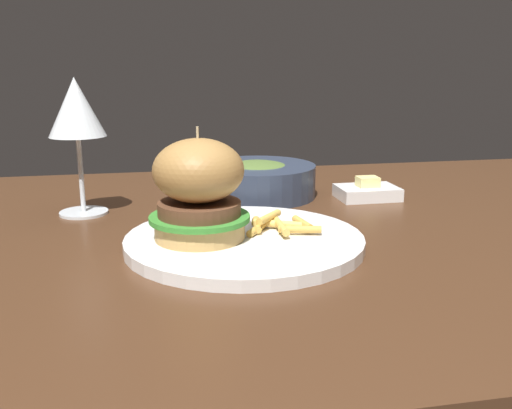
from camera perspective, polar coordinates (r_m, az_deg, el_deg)
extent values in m
cube|color=#472B19|center=(0.78, 3.97, -3.40)|extent=(1.34, 0.85, 0.04)
cylinder|color=#472B19|center=(1.48, 23.54, -11.21)|extent=(0.06, 0.06, 0.70)
cylinder|color=white|center=(0.68, -1.16, -3.70)|extent=(0.28, 0.28, 0.01)
cylinder|color=tan|center=(0.67, -5.63, -2.46)|extent=(0.11, 0.11, 0.02)
cylinder|color=#38842D|center=(0.67, -5.66, -1.31)|extent=(0.12, 0.12, 0.01)
cylinder|color=brown|center=(0.66, -5.69, -0.40)|extent=(0.10, 0.10, 0.02)
ellipsoid|color=#A97A41|center=(0.65, -5.78, 3.40)|extent=(0.11, 0.11, 0.07)
cylinder|color=#CCB78C|center=(0.65, -5.84, 5.57)|extent=(0.00, 0.00, 0.05)
cylinder|color=gold|center=(0.69, 0.15, -2.44)|extent=(0.03, 0.05, 0.01)
cylinder|color=gold|center=(0.68, 4.40, -2.49)|extent=(0.05, 0.02, 0.01)
cylinder|color=gold|center=(0.70, 0.09, -2.02)|extent=(0.02, 0.05, 0.01)
cylinder|color=#EABC5B|center=(0.70, 2.27, -1.96)|extent=(0.06, 0.04, 0.01)
cylinder|color=#E0B251|center=(0.70, 1.29, -1.27)|extent=(0.04, 0.04, 0.01)
cylinder|color=#E0B251|center=(0.70, 2.36, -2.01)|extent=(0.01, 0.07, 0.01)
cylinder|color=gold|center=(0.70, 4.67, -1.87)|extent=(0.02, 0.05, 0.01)
cylinder|color=silver|center=(0.87, -16.83, -0.77)|extent=(0.07, 0.07, 0.00)
cylinder|color=silver|center=(0.86, -17.10, 2.90)|extent=(0.01, 0.01, 0.11)
cone|color=silver|center=(0.84, -17.57, 9.28)|extent=(0.08, 0.08, 0.08)
cube|color=white|center=(0.94, 11.05, 1.18)|extent=(0.10, 0.07, 0.02)
cube|color=#F4E58C|center=(0.93, 11.10, 2.25)|extent=(0.03, 0.03, 0.02)
cylinder|color=#2D384C|center=(0.93, 0.14, 2.41)|extent=(0.19, 0.19, 0.05)
ellipsoid|color=#4C662D|center=(0.93, 0.14, 3.62)|extent=(0.10, 0.10, 0.02)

